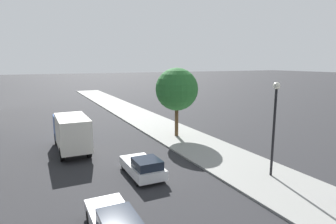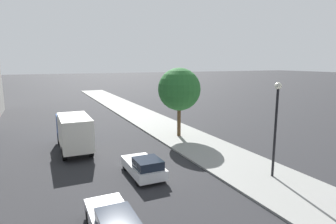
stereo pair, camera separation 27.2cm
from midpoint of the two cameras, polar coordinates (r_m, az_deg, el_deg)
sidewalk at (r=21.92m, az=13.13°, el=-10.11°), size 5.49×120.00×0.15m
street_lamp at (r=19.20m, az=20.31°, el=-0.76°), size 0.44×0.44×6.14m
street_tree at (r=27.99m, az=1.49°, el=4.58°), size 4.22×4.22×6.84m
car_white at (r=19.16m, az=-5.43°, el=-10.91°), size 1.90×4.13×1.42m
box_truck at (r=25.27m, az=-19.22°, el=-3.62°), size 2.33×6.98×3.17m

